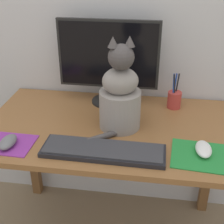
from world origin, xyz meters
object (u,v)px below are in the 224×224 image
(computer_mouse_right, at_px, (203,149))
(pen_cup, at_px, (174,99))
(keyboard, at_px, (103,150))
(computer_mouse_left, at_px, (8,142))
(cat, at_px, (120,96))
(monitor, at_px, (108,59))

(computer_mouse_right, distance_m, pen_cup, 0.39)
(keyboard, bearing_deg, computer_mouse_left, -177.44)
(cat, distance_m, pen_cup, 0.34)
(keyboard, distance_m, cat, 0.25)
(monitor, distance_m, cat, 0.26)
(keyboard, bearing_deg, cat, 80.19)
(computer_mouse_right, bearing_deg, cat, 156.17)
(computer_mouse_left, bearing_deg, cat, 27.10)
(computer_mouse_right, distance_m, cat, 0.40)
(computer_mouse_left, bearing_deg, pen_cup, 33.57)
(computer_mouse_left, xyz_separation_m, cat, (0.42, 0.21, 0.13))
(computer_mouse_left, distance_m, cat, 0.49)
(monitor, xyz_separation_m, keyboard, (0.05, -0.44, -0.21))
(keyboard, xyz_separation_m, computer_mouse_left, (-0.38, -0.01, 0.01))
(monitor, height_order, cat, monitor)
(monitor, xyz_separation_m, pen_cup, (0.33, -0.01, -0.18))
(computer_mouse_right, height_order, pen_cup, pen_cup)
(monitor, height_order, keyboard, monitor)
(cat, bearing_deg, keyboard, -117.84)
(computer_mouse_left, xyz_separation_m, pen_cup, (0.66, 0.44, 0.02))
(monitor, bearing_deg, cat, -70.22)
(monitor, relative_size, computer_mouse_left, 4.58)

